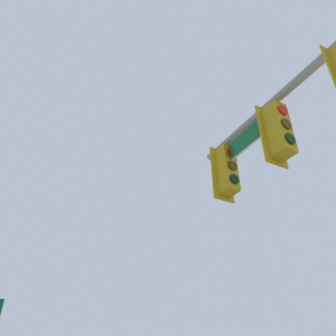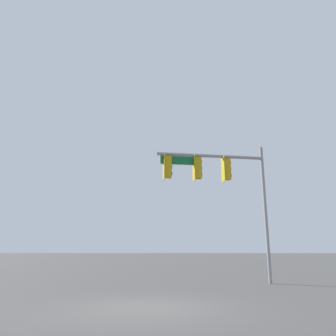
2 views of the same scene
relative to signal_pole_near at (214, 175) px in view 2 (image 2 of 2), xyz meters
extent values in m
plane|color=#514F4C|center=(2.63, 6.59, -5.24)|extent=(400.00, 400.00, 0.00)
cylinder|color=gray|center=(-2.59, -0.55, -1.81)|extent=(0.17, 0.17, 6.85)
cylinder|color=gray|center=(0.13, 0.03, 1.01)|extent=(5.48, 1.32, 0.16)
cube|color=gold|center=(-0.50, -0.11, 0.34)|extent=(0.14, 0.51, 1.30)
cube|color=#B79314|center=(-0.68, -0.15, 0.34)|extent=(0.42, 0.39, 1.10)
cylinder|color=#B79314|center=(-0.68, -0.15, 0.95)|extent=(0.04, 0.04, 0.12)
cylinder|color=red|center=(-0.88, -0.19, 0.67)|extent=(0.08, 0.22, 0.22)
cylinder|color=#392D05|center=(-0.88, -0.19, 0.34)|extent=(0.08, 0.22, 0.22)
cylinder|color=black|center=(-0.88, -0.19, 0.01)|extent=(0.08, 0.22, 0.22)
cube|color=gold|center=(1.00, 0.21, 0.34)|extent=(0.14, 0.51, 1.30)
cube|color=#B79314|center=(0.81, 0.17, 0.34)|extent=(0.42, 0.39, 1.10)
cylinder|color=#B79314|center=(0.81, 0.17, 0.95)|extent=(0.04, 0.04, 0.12)
cylinder|color=red|center=(0.62, 0.13, 0.67)|extent=(0.08, 0.22, 0.22)
cylinder|color=#392D05|center=(0.62, 0.13, 0.34)|extent=(0.08, 0.22, 0.22)
cylinder|color=black|center=(0.62, 0.13, 0.01)|extent=(0.08, 0.22, 0.22)
cube|color=gold|center=(2.50, 0.53, 0.34)|extent=(0.14, 0.51, 1.30)
cube|color=#B79314|center=(2.31, 0.49, 0.34)|extent=(0.42, 0.39, 1.10)
cylinder|color=#B79314|center=(2.31, 0.49, 0.95)|extent=(0.04, 0.04, 0.12)
cylinder|color=red|center=(2.12, 0.45, 0.67)|extent=(0.08, 0.22, 0.22)
cylinder|color=#392D05|center=(2.12, 0.45, 0.34)|extent=(0.08, 0.22, 0.22)
cylinder|color=black|center=(2.12, 0.45, 0.01)|extent=(0.08, 0.22, 0.22)
cube|color=#0F602D|center=(1.83, 0.39, 0.71)|extent=(1.68, 0.40, 0.41)
cube|color=white|center=(1.83, 0.39, 0.71)|extent=(1.74, 0.39, 0.47)
camera|label=1|loc=(-3.03, 3.39, -3.45)|focal=35.00mm
camera|label=2|loc=(1.47, 16.24, -3.69)|focal=35.00mm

